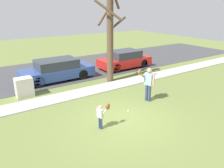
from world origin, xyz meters
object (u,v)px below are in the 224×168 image
(person_adult, at_px, (148,81))
(person_child, at_px, (102,113))
(baseball, at_px, (128,111))
(parked_hatchback_red, at_px, (125,59))
(utility_cabinet, at_px, (24,87))
(parked_wagon_blue, at_px, (57,70))
(street_tree_near, at_px, (110,36))

(person_adult, distance_m, person_child, 3.35)
(baseball, bearing_deg, parked_hatchback_red, 54.34)
(person_child, xyz_separation_m, utility_cabinet, (-1.71, 4.96, -0.16))
(person_adult, distance_m, baseball, 1.87)
(person_child, distance_m, parked_hatchback_red, 8.87)
(parked_wagon_blue, xyz_separation_m, parked_hatchback_red, (5.30, -0.06, -0.00))
(utility_cabinet, bearing_deg, street_tree_near, -4.92)
(person_adult, bearing_deg, utility_cabinet, -55.13)
(utility_cabinet, bearing_deg, person_adult, -39.21)
(person_child, bearing_deg, parked_wagon_blue, 68.18)
(person_adult, relative_size, utility_cabinet, 1.67)
(person_adult, height_order, street_tree_near, street_tree_near)
(person_child, distance_m, utility_cabinet, 5.25)
(baseball, xyz_separation_m, street_tree_near, (1.68, 3.99, 2.75))
(parked_hatchback_red, bearing_deg, baseball, 54.34)
(utility_cabinet, height_order, street_tree_near, street_tree_near)
(utility_cabinet, xyz_separation_m, street_tree_near, (5.05, -0.43, 2.28))
(utility_cabinet, distance_m, parked_wagon_blue, 2.90)
(utility_cabinet, distance_m, street_tree_near, 5.56)
(person_adult, xyz_separation_m, street_tree_near, (0.16, 3.56, 1.75))
(person_adult, height_order, baseball, person_adult)
(person_adult, distance_m, parked_wagon_blue, 6.17)
(person_child, xyz_separation_m, street_tree_near, (3.34, 4.52, 2.12))
(street_tree_near, height_order, parked_wagon_blue, street_tree_near)
(parked_hatchback_red, bearing_deg, utility_cabinet, 11.65)
(person_adult, height_order, parked_wagon_blue, person_adult)
(street_tree_near, relative_size, parked_wagon_blue, 1.17)
(person_adult, xyz_separation_m, utility_cabinet, (-4.89, 3.99, -0.53))
(person_adult, bearing_deg, baseball, 0.22)
(baseball, height_order, street_tree_near, street_tree_near)
(utility_cabinet, bearing_deg, baseball, -52.70)
(street_tree_near, xyz_separation_m, parked_hatchback_red, (2.64, 2.02, -2.13))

